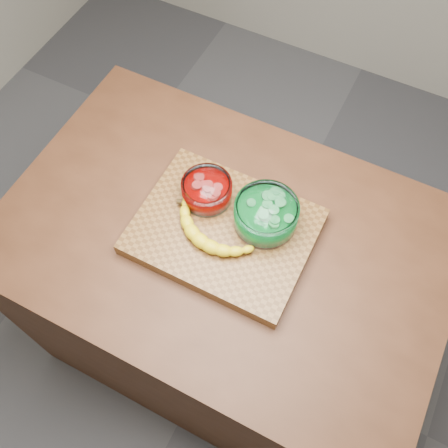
% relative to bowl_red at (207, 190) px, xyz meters
% --- Properties ---
extents(ground, '(3.50, 3.50, 0.00)m').
position_rel_bowl_red_xyz_m(ground, '(0.08, -0.06, -0.97)').
color(ground, '#4F4F54').
rests_on(ground, ground).
extents(counter, '(1.20, 0.80, 0.90)m').
position_rel_bowl_red_xyz_m(counter, '(0.08, -0.06, -0.52)').
color(counter, '#472615').
rests_on(counter, ground).
extents(cutting_board, '(0.45, 0.35, 0.04)m').
position_rel_bowl_red_xyz_m(cutting_board, '(0.08, -0.06, -0.05)').
color(cutting_board, brown).
rests_on(cutting_board, counter).
extents(bowl_red, '(0.13, 0.13, 0.06)m').
position_rel_bowl_red_xyz_m(bowl_red, '(0.00, 0.00, 0.00)').
color(bowl_red, white).
rests_on(bowl_red, cutting_board).
extents(bowl_green, '(0.16, 0.16, 0.08)m').
position_rel_bowl_red_xyz_m(bowl_green, '(0.17, -0.00, 0.01)').
color(bowl_green, white).
rests_on(bowl_green, cutting_board).
extents(banana, '(0.26, 0.15, 0.04)m').
position_rel_bowl_red_xyz_m(banana, '(0.07, -0.09, -0.01)').
color(banana, yellow).
rests_on(banana, cutting_board).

